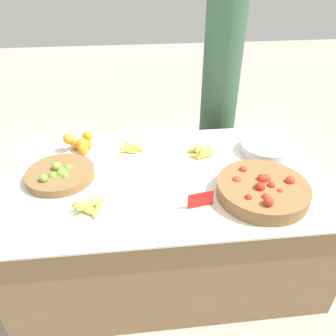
{
  "coord_description": "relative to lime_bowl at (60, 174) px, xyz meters",
  "views": [
    {
      "loc": [
        -0.16,
        -1.5,
        1.76
      ],
      "look_at": [
        0.0,
        0.0,
        0.74
      ],
      "focal_mm": 35.0,
      "sensor_mm": 36.0,
      "label": 1
    }
  ],
  "objects": [
    {
      "name": "market_table",
      "position": [
        0.6,
        -0.04,
        -0.37
      ],
      "size": [
        1.84,
        1.05,
        0.69
      ],
      "color": "olive",
      "rests_on": "ground_plane"
    },
    {
      "name": "vendor_person",
      "position": [
        1.09,
        0.82,
        0.09
      ],
      "size": [
        0.28,
        0.28,
        1.73
      ],
      "color": "#385B42",
      "rests_on": "ground_plane"
    },
    {
      "name": "price_sign",
      "position": [
        0.73,
        -0.32,
        0.02
      ],
      "size": [
        0.13,
        0.03,
        0.09
      ],
      "rotation": [
        0.0,
        0.0,
        0.18
      ],
      "color": "red",
      "rests_on": "market_table"
    },
    {
      "name": "banana_bunch_middle_right",
      "position": [
        0.83,
        0.16,
        -0.0
      ],
      "size": [
        0.17,
        0.16,
        0.06
      ],
      "color": "#EFDB4C",
      "rests_on": "market_table"
    },
    {
      "name": "banana_bunch_middle_left",
      "position": [
        0.39,
        0.27,
        -0.01
      ],
      "size": [
        0.17,
        0.15,
        0.03
      ],
      "color": "#EFDB4C",
      "rests_on": "market_table"
    },
    {
      "name": "orange_pile",
      "position": [
        0.08,
        0.29,
        0.02
      ],
      "size": [
        0.18,
        0.15,
        0.12
      ],
      "color": "orange",
      "rests_on": "market_table"
    },
    {
      "name": "banana_bunch_front_right",
      "position": [
        0.18,
        -0.29,
        -0.0
      ],
      "size": [
        0.17,
        0.15,
        0.05
      ],
      "color": "#EFDB4C",
      "rests_on": "market_table"
    },
    {
      "name": "metal_bowl",
      "position": [
        1.24,
        0.14,
        0.0
      ],
      "size": [
        0.32,
        0.32,
        0.06
      ],
      "color": "#B7B7BF",
      "rests_on": "market_table"
    },
    {
      "name": "tomato_basket",
      "position": [
        1.06,
        -0.27,
        0.01
      ],
      "size": [
        0.47,
        0.47,
        0.12
      ],
      "color": "olive",
      "rests_on": "market_table"
    },
    {
      "name": "lime_bowl",
      "position": [
        0.0,
        0.0,
        0.0
      ],
      "size": [
        0.37,
        0.37,
        0.09
      ],
      "color": "olive",
      "rests_on": "market_table"
    },
    {
      "name": "ground_plane",
      "position": [
        0.6,
        -0.04,
        -0.72
      ],
      "size": [
        12.0,
        12.0,
        0.0
      ],
      "primitive_type": "plane",
      "color": "#ADA599"
    }
  ]
}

